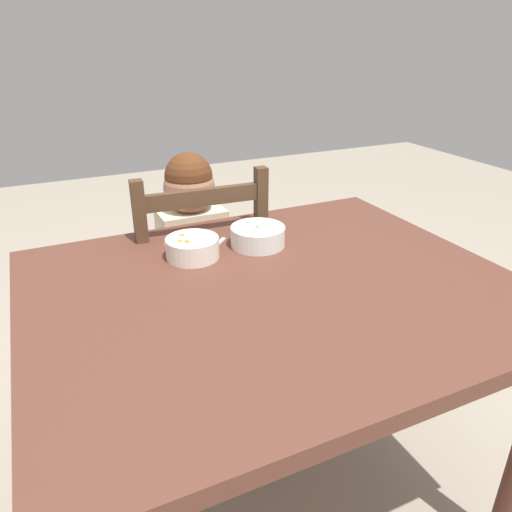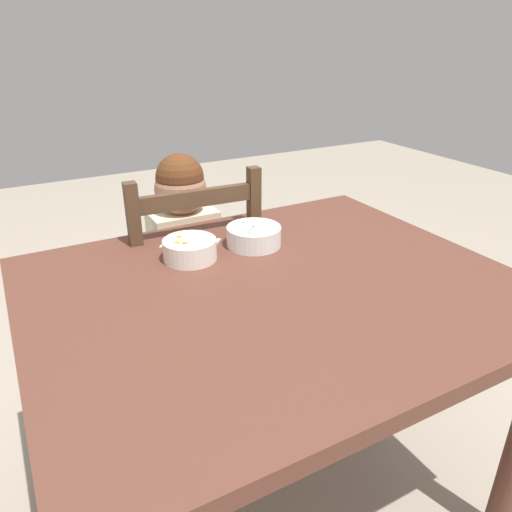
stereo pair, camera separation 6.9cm
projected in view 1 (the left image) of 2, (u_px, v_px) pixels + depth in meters
name	position (u px, v px, depth m)	size (l,w,h in m)	color
ground_plane	(270.00, 498.00, 1.51)	(8.00, 8.00, 0.00)	#A49886
dining_table	(273.00, 322.00, 1.24)	(1.18, 0.96, 0.76)	brown
dining_chair	(197.00, 295.00, 1.74)	(0.44, 0.44, 0.95)	#4F3623
child_figure	(196.00, 250.00, 1.66)	(0.32, 0.31, 0.97)	beige
bowl_of_peas	(258.00, 235.00, 1.39)	(0.16, 0.16, 0.06)	white
bowl_of_carrots	(192.00, 247.00, 1.32)	(0.14, 0.14, 0.06)	white
spoon	(211.00, 250.00, 1.36)	(0.11, 0.11, 0.01)	silver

